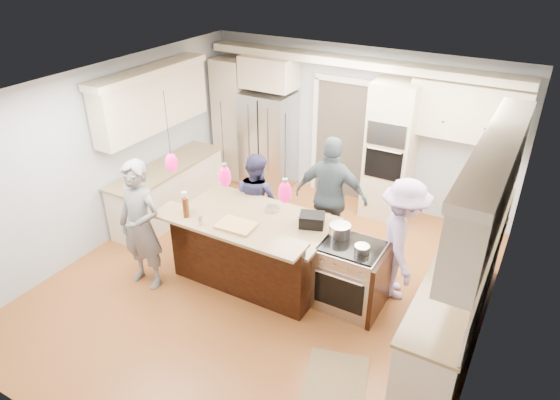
# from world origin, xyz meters

# --- Properties ---
(ground_plane) EXTENTS (6.00, 6.00, 0.00)m
(ground_plane) POSITION_xyz_m (0.00, 0.00, 0.00)
(ground_plane) COLOR #A7672D
(ground_plane) RESTS_ON ground
(room_shell) EXTENTS (5.54, 6.04, 2.72)m
(room_shell) POSITION_xyz_m (0.00, 0.00, 1.82)
(room_shell) COLOR #B2BCC6
(room_shell) RESTS_ON ground
(refrigerator) EXTENTS (0.90, 0.70, 1.80)m
(refrigerator) POSITION_xyz_m (-1.55, 2.64, 0.90)
(refrigerator) COLOR #B7B7BC
(refrigerator) RESTS_ON ground
(oven_column) EXTENTS (0.72, 0.69, 2.30)m
(oven_column) POSITION_xyz_m (0.75, 2.67, 1.15)
(oven_column) COLOR beige
(oven_column) RESTS_ON ground
(back_upper_cabinets) EXTENTS (5.30, 0.61, 2.54)m
(back_upper_cabinets) POSITION_xyz_m (-0.75, 2.76, 1.67)
(back_upper_cabinets) COLOR beige
(back_upper_cabinets) RESTS_ON ground
(right_counter_run) EXTENTS (0.64, 3.10, 2.51)m
(right_counter_run) POSITION_xyz_m (2.44, 0.30, 1.06)
(right_counter_run) COLOR beige
(right_counter_run) RESTS_ON ground
(left_cabinets) EXTENTS (0.64, 2.30, 2.51)m
(left_cabinets) POSITION_xyz_m (-2.44, 0.80, 1.06)
(left_cabinets) COLOR beige
(left_cabinets) RESTS_ON ground
(kitchen_island) EXTENTS (2.10, 1.46, 1.12)m
(kitchen_island) POSITION_xyz_m (-0.25, 0.07, 0.49)
(kitchen_island) COLOR black
(kitchen_island) RESTS_ON ground
(island_range) EXTENTS (0.82, 0.71, 0.92)m
(island_range) POSITION_xyz_m (1.16, 0.15, 0.46)
(island_range) COLOR #B7B7BC
(island_range) RESTS_ON ground
(pendant_lights) EXTENTS (1.75, 0.15, 1.03)m
(pendant_lights) POSITION_xyz_m (-0.25, -0.51, 1.80)
(pendant_lights) COLOR black
(pendant_lights) RESTS_ON ground
(person_bar_end) EXTENTS (0.67, 0.44, 1.82)m
(person_bar_end) POSITION_xyz_m (-1.46, -0.79, 0.91)
(person_bar_end) COLOR slate
(person_bar_end) RESTS_ON ground
(person_far_left) EXTENTS (0.81, 0.69, 1.47)m
(person_far_left) POSITION_xyz_m (-0.70, 0.85, 0.74)
(person_far_left) COLOR navy
(person_far_left) RESTS_ON ground
(person_far_right) EXTENTS (1.12, 0.59, 1.83)m
(person_far_right) POSITION_xyz_m (0.38, 1.18, 0.91)
(person_far_right) COLOR #495B67
(person_far_right) RESTS_ON ground
(person_range_side) EXTENTS (1.00, 1.24, 1.68)m
(person_range_side) POSITION_xyz_m (1.60, 0.68, 0.84)
(person_range_side) COLOR #AE96CA
(person_range_side) RESTS_ON ground
(floor_rug) EXTENTS (0.91, 1.12, 0.01)m
(floor_rug) POSITION_xyz_m (1.54, -1.17, 0.01)
(floor_rug) COLOR #957C51
(floor_rug) RESTS_ON ground
(water_bottle) EXTENTS (0.08, 0.08, 0.30)m
(water_bottle) POSITION_xyz_m (-0.91, -0.49, 1.27)
(water_bottle) COLOR silver
(water_bottle) RESTS_ON kitchen_island
(beer_bottle_a) EXTENTS (0.06, 0.06, 0.24)m
(beer_bottle_a) POSITION_xyz_m (-0.95, -0.45, 1.24)
(beer_bottle_a) COLOR #4B210D
(beer_bottle_a) RESTS_ON kitchen_island
(beer_bottle_b) EXTENTS (0.09, 0.09, 0.27)m
(beer_bottle_b) POSITION_xyz_m (-0.84, -0.58, 1.25)
(beer_bottle_b) COLOR #4B210D
(beer_bottle_b) RESTS_ON kitchen_island
(beer_bottle_c) EXTENTS (0.06, 0.06, 0.24)m
(beer_bottle_c) POSITION_xyz_m (-0.84, -0.56, 1.24)
(beer_bottle_c) COLOR #4B210D
(beer_bottle_c) RESTS_ON kitchen_island
(drink_can) EXTENTS (0.08, 0.08, 0.11)m
(drink_can) POSITION_xyz_m (-0.56, -0.64, 1.18)
(drink_can) COLOR #B7B7BC
(drink_can) RESTS_ON kitchen_island
(cutting_board) EXTENTS (0.48, 0.35, 0.04)m
(cutting_board) POSITION_xyz_m (-0.15, -0.47, 1.14)
(cutting_board) COLOR tan
(cutting_board) RESTS_ON kitchen_island
(pot_large) EXTENTS (0.27, 0.27, 0.16)m
(pot_large) POSITION_xyz_m (0.91, 0.27, 1.00)
(pot_large) COLOR #B7B7BC
(pot_large) RESTS_ON island_range
(pot_small) EXTENTS (0.18, 0.18, 0.09)m
(pot_small) POSITION_xyz_m (1.29, 0.06, 0.97)
(pot_small) COLOR #B7B7BC
(pot_small) RESTS_ON island_range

